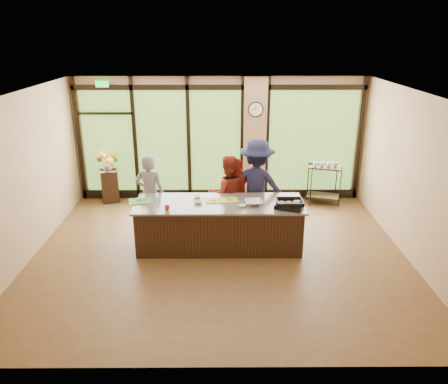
{
  "coord_description": "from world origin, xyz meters",
  "views": [
    {
      "loc": [
        0.05,
        -7.38,
        3.98
      ],
      "look_at": [
        0.09,
        0.4,
        1.1
      ],
      "focal_mm": 35.0,
      "sensor_mm": 36.0,
      "label": 1
    }
  ],
  "objects_px": {
    "roasting_pan": "(289,206)",
    "cook_right": "(256,186)",
    "cook_left": "(150,194)",
    "flower_stand": "(110,186)",
    "island_base": "(219,226)",
    "bar_cart": "(324,179)"
  },
  "relations": [
    {
      "from": "island_base",
      "to": "cook_left",
      "type": "relative_size",
      "value": 1.87
    },
    {
      "from": "cook_left",
      "to": "roasting_pan",
      "type": "relative_size",
      "value": 3.45
    },
    {
      "from": "cook_left",
      "to": "bar_cart",
      "type": "xyz_separation_m",
      "value": [
        3.95,
        1.54,
        -0.2
      ]
    },
    {
      "from": "island_base",
      "to": "cook_left",
      "type": "distance_m",
      "value": 1.65
    },
    {
      "from": "island_base",
      "to": "flower_stand",
      "type": "bearing_deg",
      "value": 137.88
    },
    {
      "from": "cook_left",
      "to": "bar_cart",
      "type": "bearing_deg",
      "value": -151.08
    },
    {
      "from": "flower_stand",
      "to": "cook_right",
      "type": "bearing_deg",
      "value": -42.3
    },
    {
      "from": "roasting_pan",
      "to": "bar_cart",
      "type": "distance_m",
      "value": 2.84
    },
    {
      "from": "bar_cart",
      "to": "cook_right",
      "type": "bearing_deg",
      "value": -123.85
    },
    {
      "from": "bar_cart",
      "to": "cook_left",
      "type": "bearing_deg",
      "value": -142.11
    },
    {
      "from": "flower_stand",
      "to": "bar_cart",
      "type": "height_order",
      "value": "bar_cart"
    },
    {
      "from": "island_base",
      "to": "flower_stand",
      "type": "height_order",
      "value": "island_base"
    },
    {
      "from": "flower_stand",
      "to": "bar_cart",
      "type": "relative_size",
      "value": 0.77
    },
    {
      "from": "cook_right",
      "to": "bar_cart",
      "type": "xyz_separation_m",
      "value": [
        1.75,
        1.45,
        -0.35
      ]
    },
    {
      "from": "roasting_pan",
      "to": "cook_right",
      "type": "bearing_deg",
      "value": 137.6
    },
    {
      "from": "cook_left",
      "to": "cook_right",
      "type": "height_order",
      "value": "cook_right"
    },
    {
      "from": "bar_cart",
      "to": "island_base",
      "type": "bearing_deg",
      "value": -121.42
    },
    {
      "from": "cook_left",
      "to": "flower_stand",
      "type": "distance_m",
      "value": 2.19
    },
    {
      "from": "cook_left",
      "to": "roasting_pan",
      "type": "xyz_separation_m",
      "value": [
        2.72,
        -1.0,
        0.13
      ]
    },
    {
      "from": "cook_right",
      "to": "roasting_pan",
      "type": "relative_size",
      "value": 4.04
    },
    {
      "from": "flower_stand",
      "to": "bar_cart",
      "type": "xyz_separation_m",
      "value": [
        5.23,
        -0.18,
        0.23
      ]
    },
    {
      "from": "cook_right",
      "to": "roasting_pan",
      "type": "bearing_deg",
      "value": 129.87
    }
  ]
}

